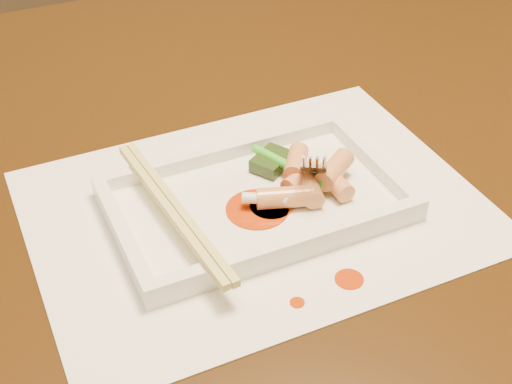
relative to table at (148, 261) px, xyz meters
name	(u,v)px	position (x,y,z in m)	size (l,w,h in m)	color
table	(148,261)	(0.00, 0.00, 0.00)	(1.40, 0.90, 0.75)	black
placemat	(256,208)	(0.09, -0.08, 0.10)	(0.40, 0.30, 0.00)	white
sauce_splatter_a	(349,279)	(0.12, -0.20, 0.10)	(0.02, 0.02, 0.00)	#B33105
sauce_splatter_b	(297,302)	(0.07, -0.20, 0.10)	(0.01, 0.01, 0.00)	#B33105
plate_base	(256,204)	(0.09, -0.08, 0.11)	(0.26, 0.16, 0.01)	white
plate_rim_far	(224,152)	(0.09, -0.01, 0.12)	(0.26, 0.01, 0.01)	white
plate_rim_near	(294,245)	(0.09, -0.16, 0.12)	(0.26, 0.01, 0.01)	white
plate_rim_left	(122,233)	(-0.04, -0.08, 0.12)	(0.01, 0.14, 0.01)	white
plate_rim_right	(374,161)	(0.21, -0.08, 0.12)	(0.01, 0.14, 0.01)	white
veg_piece	(272,161)	(0.12, -0.04, 0.12)	(0.04, 0.03, 0.01)	black
scallion_white	(265,199)	(0.09, -0.10, 0.12)	(0.01, 0.01, 0.04)	#EAEACC
scallion_green	(288,166)	(0.13, -0.06, 0.12)	(0.01, 0.01, 0.09)	green
chopstick_a	(169,210)	(0.00, -0.08, 0.13)	(0.01, 0.21, 0.01)	#D0C168
chopstick_b	(178,208)	(0.01, -0.08, 0.13)	(0.01, 0.21, 0.01)	#D0C168
fork	(319,104)	(0.16, -0.06, 0.18)	(0.09, 0.10, 0.14)	silver
sauce_blob_0	(257,209)	(0.08, -0.09, 0.11)	(0.06, 0.06, 0.00)	#B33105
sauce_blob_1	(271,206)	(0.10, -0.09, 0.11)	(0.04, 0.04, 0.00)	#B33105
rice_cake_0	(309,185)	(0.13, -0.09, 0.12)	(0.02, 0.02, 0.05)	tan
rice_cake_1	(334,182)	(0.16, -0.10, 0.12)	(0.02, 0.02, 0.04)	tan
rice_cake_2	(296,162)	(0.14, -0.06, 0.13)	(0.02, 0.02, 0.04)	tan
rice_cake_3	(301,179)	(0.13, -0.08, 0.12)	(0.02, 0.02, 0.04)	tan
rice_cake_4	(285,197)	(0.11, -0.10, 0.12)	(0.02, 0.02, 0.05)	tan
rice_cake_5	(334,169)	(0.16, -0.09, 0.13)	(0.02, 0.02, 0.05)	tan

